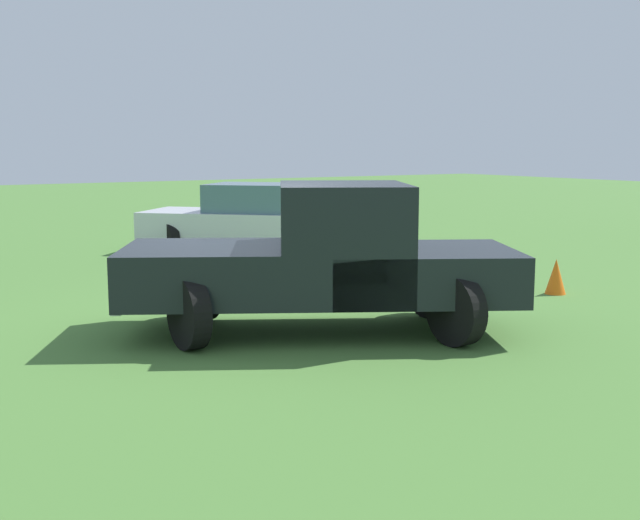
% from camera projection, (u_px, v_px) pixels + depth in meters
% --- Properties ---
extents(ground_plane, '(80.00, 80.00, 0.00)m').
position_uv_depth(ground_plane, '(266.00, 321.00, 10.36)').
color(ground_plane, '#477533').
extents(pickup_truck, '(3.92, 5.05, 1.83)m').
position_uv_depth(pickup_truck, '(330.00, 255.00, 9.66)').
color(pickup_truck, black).
rests_on(pickup_truck, ground_plane).
extents(sedan_near, '(4.40, 4.42, 1.48)m').
position_uv_depth(sedan_near, '(249.00, 220.00, 17.14)').
color(sedan_near, black).
rests_on(sedan_near, ground_plane).
extents(traffic_cone, '(0.32, 0.32, 0.55)m').
position_uv_depth(traffic_cone, '(556.00, 276.00, 12.26)').
color(traffic_cone, orange).
rests_on(traffic_cone, ground_plane).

